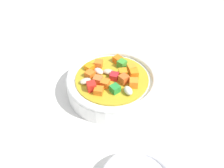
# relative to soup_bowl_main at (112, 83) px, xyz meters

# --- Properties ---
(ground_plane) EXTENTS (1.40, 1.40, 0.02)m
(ground_plane) POSITION_rel_soup_bowl_main_xyz_m (-0.00, 0.00, -0.04)
(ground_plane) COLOR silver
(soup_bowl_main) EXTENTS (0.20, 0.20, 0.06)m
(soup_bowl_main) POSITION_rel_soup_bowl_main_xyz_m (0.00, 0.00, 0.00)
(soup_bowl_main) COLOR white
(soup_bowl_main) RESTS_ON ground_plane
(spoon) EXTENTS (0.23, 0.09, 0.01)m
(spoon) POSITION_rel_soup_bowl_main_xyz_m (-0.12, 0.13, -0.02)
(spoon) COLOR silver
(spoon) RESTS_ON ground_plane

